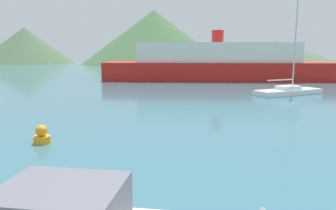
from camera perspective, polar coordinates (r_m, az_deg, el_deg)
sailboat_inner at (r=31.48m, az=20.21°, el=2.44°), size 6.74×4.23×11.20m
ferry_distant at (r=44.68m, az=8.52°, el=7.14°), size 30.29×8.85×6.57m
buoy_marker at (r=15.25m, az=-21.13°, el=-5.01°), size 0.71×0.71×0.81m
hill_west at (r=109.88m, az=-23.59°, el=9.50°), size 29.10×29.10×10.74m
hill_central at (r=97.00m, az=-2.42°, el=11.72°), size 41.90×41.90×15.29m
hill_east at (r=115.85m, az=18.00°, el=8.86°), size 40.80×40.80×7.02m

